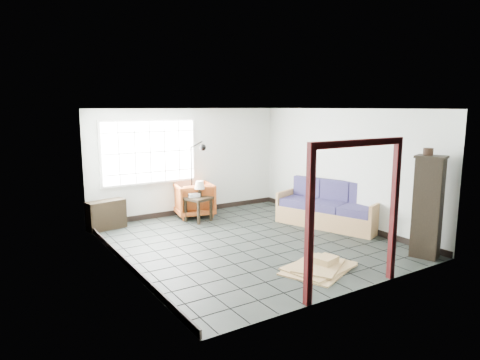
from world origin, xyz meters
TOP-DOWN VIEW (x-y plane):
  - ground at (0.00, 0.00)m, footprint 5.50×5.50m
  - room_shell at (0.00, 0.03)m, footprint 5.02×5.52m
  - window_panel at (-1.00, 2.70)m, footprint 2.32×0.08m
  - doorway_trim at (0.00, -2.70)m, footprint 1.80×0.08m
  - futon_sofa at (2.18, 0.00)m, footprint 1.58×2.42m
  - armchair at (-0.04, 2.40)m, footprint 1.02×0.97m
  - side_table at (-0.16, 1.91)m, footprint 0.66×0.66m
  - table_lamp at (-0.10, 1.94)m, footprint 0.27×0.27m
  - projector at (-0.23, 1.99)m, footprint 0.27×0.22m
  - floor_lamp at (0.02, 2.30)m, footprint 0.48×0.36m
  - console_shelf at (-2.15, 2.40)m, footprint 0.86×0.46m
  - tall_shelf at (2.15, -2.40)m, footprint 0.53×0.59m
  - pot at (2.13, -2.34)m, footprint 0.19×0.19m
  - open_box at (2.15, 0.41)m, footprint 0.98×0.68m
  - cardboard_pile at (0.17, -1.84)m, footprint 1.48×1.28m

SIDE VIEW (x-z plane):
  - ground at x=0.00m, z-range 0.00..0.00m
  - cardboard_pile at x=0.17m, z-range -0.04..0.14m
  - open_box at x=2.15m, z-range -0.07..0.43m
  - console_shelf at x=-2.15m, z-range 0.00..0.64m
  - futon_sofa at x=2.18m, z-range -0.14..0.87m
  - armchair at x=-0.04m, z-range 0.00..0.90m
  - side_table at x=-0.16m, z-range 0.18..0.76m
  - projector at x=-0.23m, z-range 0.57..0.66m
  - table_lamp at x=-0.10m, z-range 0.65..1.01m
  - tall_shelf at x=2.15m, z-range 0.02..1.83m
  - floor_lamp at x=0.02m, z-range 0.06..1.90m
  - doorway_trim at x=0.00m, z-range 0.28..2.48m
  - window_panel at x=-1.00m, z-range 0.84..2.36m
  - room_shell at x=0.00m, z-range 0.37..2.98m
  - pot at x=2.13m, z-range 1.82..1.94m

